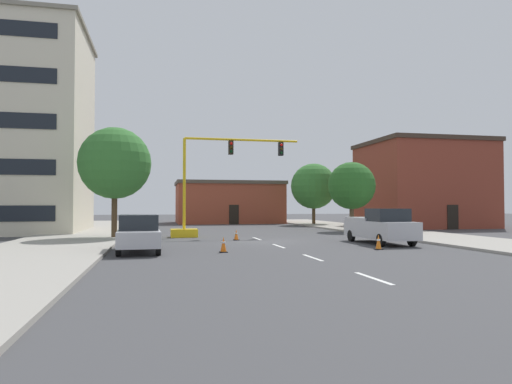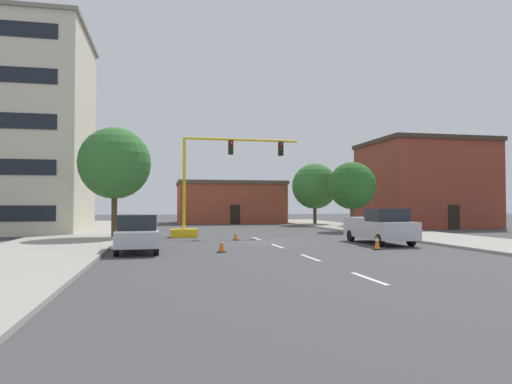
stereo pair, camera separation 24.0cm
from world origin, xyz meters
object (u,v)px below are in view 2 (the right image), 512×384
traffic_signal_gantry (201,204)px  traffic_cone_roadside_c (377,242)px  tree_left_near (115,163)px  traffic_cone_roadside_b (222,245)px  tree_right_far (315,186)px  traffic_cone_roadside_a (236,235)px  tree_right_mid (352,186)px  sedan_silver_near_left (137,233)px  pickup_truck_silver (380,226)px

traffic_signal_gantry → traffic_cone_roadside_c: size_ratio=11.99×
tree_left_near → traffic_cone_roadside_b: bearing=-59.3°
tree_right_far → traffic_cone_roadside_c: bearing=-102.7°
traffic_cone_roadside_a → traffic_cone_roadside_b: traffic_cone_roadside_b is taller
traffic_signal_gantry → tree_right_mid: (12.84, 4.04, 1.54)m
tree_left_near → sedan_silver_near_left: size_ratio=1.57×
tree_right_far → traffic_cone_roadside_b: tree_right_far is taller
tree_right_far → traffic_cone_roadside_b: bearing=-117.1°
sedan_silver_near_left → pickup_truck_silver: bearing=8.6°
traffic_signal_gantry → traffic_cone_roadside_a: traffic_signal_gantry is taller
tree_right_mid → tree_right_far: 12.25m
tree_left_near → traffic_cone_roadside_c: size_ratio=9.64×
pickup_truck_silver → tree_right_mid: bearing=73.6°
pickup_truck_silver → traffic_cone_roadside_c: bearing=-118.6°
traffic_cone_roadside_b → tree_right_far: bearing=62.9°
pickup_truck_silver → traffic_cone_roadside_a: (-7.51, 4.30, -0.65)m
tree_left_near → traffic_cone_roadside_c: 17.12m
sedan_silver_near_left → traffic_cone_roadside_c: 11.51m
traffic_cone_roadside_b → traffic_signal_gantry: bearing=90.4°
traffic_cone_roadside_a → traffic_cone_roadside_c: (5.81, -7.42, 0.04)m
traffic_signal_gantry → traffic_cone_roadside_a: bearing=-60.8°
tree_right_far → traffic_cone_roadside_a: size_ratio=10.09×
tree_right_mid → traffic_cone_roadside_c: tree_right_mid is taller
pickup_truck_silver → traffic_cone_roadside_c: pickup_truck_silver is taller
traffic_cone_roadside_a → traffic_cone_roadside_c: 9.42m
tree_left_near → pickup_truck_silver: (15.00, -6.69, -3.88)m
traffic_cone_roadside_a → traffic_cone_roadside_b: size_ratio=0.92×
sedan_silver_near_left → traffic_cone_roadside_b: size_ratio=6.29×
tree_left_near → traffic_cone_roadside_b: (5.68, -9.56, -4.49)m
traffic_cone_roadside_b → pickup_truck_silver: bearing=17.1°
tree_right_mid → traffic_cone_roadside_b: tree_right_mid is taller
tree_right_far → traffic_cone_roadside_c: size_ratio=9.05×
sedan_silver_near_left → traffic_cone_roadside_b: bearing=-12.9°
tree_right_far → pickup_truck_silver: size_ratio=1.24×
pickup_truck_silver → sedan_silver_near_left: size_ratio=1.19×
tree_right_mid → tree_right_far: bearing=85.6°
traffic_signal_gantry → sedan_silver_near_left: 10.46m
traffic_signal_gantry → tree_right_far: traffic_signal_gantry is taller
traffic_signal_gantry → tree_right_mid: 13.55m
traffic_signal_gantry → traffic_cone_roadside_a: size_ratio=13.37×
traffic_signal_gantry → tree_left_near: 6.26m
tree_right_mid → tree_right_far: (0.93, 12.20, 0.46)m
tree_left_near → pickup_truck_silver: size_ratio=1.32×
tree_right_mid → traffic_cone_roadside_c: size_ratio=7.75×
tree_right_mid → traffic_cone_roadside_a: (-10.95, -7.42, -3.45)m
traffic_cone_roadside_b → traffic_cone_roadside_c: bearing=-1.9°
tree_left_near → sedan_silver_near_left: bearing=-77.9°
tree_right_far → pickup_truck_silver: 24.54m
tree_right_far → traffic_cone_roadside_c: (-6.08, -27.05, -3.87)m
pickup_truck_silver → traffic_signal_gantry: bearing=140.8°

